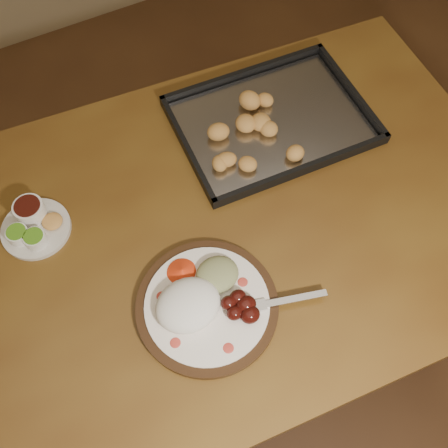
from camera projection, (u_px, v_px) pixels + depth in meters
ground at (236, 407)px, 1.64m from camera, size 4.00×4.00×0.00m
dining_table at (199, 249)px, 1.20m from camera, size 1.57×1.03×0.75m
dinner_plate at (204, 302)px, 1.01m from camera, size 0.37×0.29×0.07m
condiment_saucer at (33, 225)px, 1.10m from camera, size 0.15×0.15×0.05m
baking_tray at (272, 120)px, 1.24m from camera, size 0.49×0.37×0.05m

